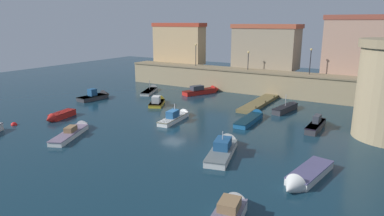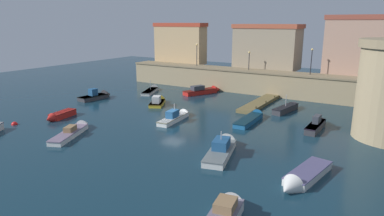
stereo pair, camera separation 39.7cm
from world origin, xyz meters
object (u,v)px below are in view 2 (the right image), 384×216
object	(u,v)px
moored_boat_0	(59,115)
moored_boat_3	(204,90)
moored_boat_10	(158,101)
quay_lamp_2	(312,57)
moored_boat_1	(74,130)
moored_boat_6	(177,116)
moored_boat_13	(152,90)
moored_boat_2	(252,118)
moored_boat_5	(223,147)
mooring_buoy_0	(15,125)
moored_boat_9	(288,108)
moored_boat_12	(227,210)
moored_boat_8	(317,124)
moored_boat_11	(98,96)
quay_lamp_0	(197,52)
moored_boat_7	(302,178)
quay_lamp_1	(249,57)

from	to	relation	value
moored_boat_0	moored_boat_3	xyz separation A→B (m)	(7.62, 22.22, 0.08)
moored_boat_0	moored_boat_10	bearing A→B (deg)	145.35
quay_lamp_2	moored_boat_1	size ratio (longest dim) A/B	0.54
moored_boat_6	moored_boat_13	bearing A→B (deg)	42.49
moored_boat_3	moored_boat_2	bearing A→B (deg)	-106.74
moored_boat_5	mooring_buoy_0	xyz separation A→B (m)	(-24.00, -5.10, -0.44)
moored_boat_9	moored_boat_13	distance (m)	23.34
moored_boat_2	moored_boat_5	xyz separation A→B (m)	(1.51, -10.82, 0.13)
moored_boat_12	moored_boat_13	size ratio (longest dim) A/B	0.71
moored_boat_8	moored_boat_11	size ratio (longest dim) A/B	1.12
moored_boat_6	mooring_buoy_0	bearing A→B (deg)	122.94
quay_lamp_0	moored_boat_3	size ratio (longest dim) A/B	0.54
moored_boat_12	mooring_buoy_0	size ratio (longest dim) A/B	7.18
moored_boat_7	moored_boat_13	bearing A→B (deg)	-114.42
moored_boat_0	moored_boat_7	distance (m)	29.40
moored_boat_3	moored_boat_11	distance (m)	16.83
quay_lamp_0	moored_boat_3	bearing A→B (deg)	-48.09
quay_lamp_1	moored_boat_2	world-z (taller)	quay_lamp_1
moored_boat_0	mooring_buoy_0	size ratio (longest dim) A/B	6.73
moored_boat_11	moored_boat_7	bearing A→B (deg)	-103.93
moored_boat_1	moored_boat_11	world-z (taller)	moored_boat_11
quay_lamp_1	moored_boat_9	xyz separation A→B (m)	(9.25, -8.57, -5.38)
quay_lamp_2	moored_boat_13	bearing A→B (deg)	-161.81
moored_boat_6	moored_boat_10	world-z (taller)	moored_boat_6
moored_boat_9	moored_boat_12	xyz separation A→B (m)	(4.07, -26.95, 0.06)
moored_boat_5	moored_boat_11	size ratio (longest dim) A/B	1.32
moored_boat_2	mooring_buoy_0	bearing A→B (deg)	124.24
moored_boat_10	moored_boat_7	bearing A→B (deg)	-147.31
moored_boat_2	moored_boat_9	bearing A→B (deg)	-20.46
moored_boat_6	moored_boat_10	bearing A→B (deg)	47.18
moored_boat_2	moored_boat_11	size ratio (longest dim) A/B	1.29
moored_boat_0	moored_boat_9	distance (m)	29.13
quay_lamp_2	moored_boat_2	xyz separation A→B (m)	(-2.96, -15.32, -5.98)
quay_lamp_0	quay_lamp_2	xyz separation A→B (m)	(19.80, 0.00, 0.00)
moored_boat_7	moored_boat_8	world-z (taller)	moored_boat_8
quay_lamp_0	moored_boat_12	distance (m)	42.87
quay_lamp_2	moored_boat_1	world-z (taller)	quay_lamp_2
moored_boat_1	moored_boat_12	xyz separation A→B (m)	(20.56, -5.77, 0.15)
moored_boat_1	mooring_buoy_0	world-z (taller)	moored_boat_1
quay_lamp_0	moored_boat_2	bearing A→B (deg)	-42.30
moored_boat_3	moored_boat_0	bearing A→B (deg)	-175.59
quay_lamp_2	moored_boat_1	bearing A→B (deg)	-119.85
moored_boat_2	moored_boat_3	size ratio (longest dim) A/B	1.02
moored_boat_1	moored_boat_2	world-z (taller)	moored_boat_1
quay_lamp_1	moored_boat_7	world-z (taller)	quay_lamp_1
quay_lamp_0	moored_boat_9	bearing A→B (deg)	-24.05
moored_boat_7	mooring_buoy_0	xyz separation A→B (m)	(-31.61, -2.70, -0.34)
moored_boat_1	moored_boat_12	size ratio (longest dim) A/B	1.47
moored_boat_6	moored_boat_11	size ratio (longest dim) A/B	1.22
moored_boat_3	moored_boat_1	bearing A→B (deg)	-160.07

